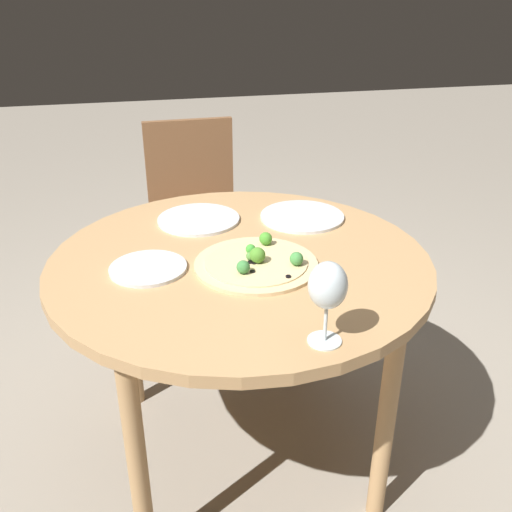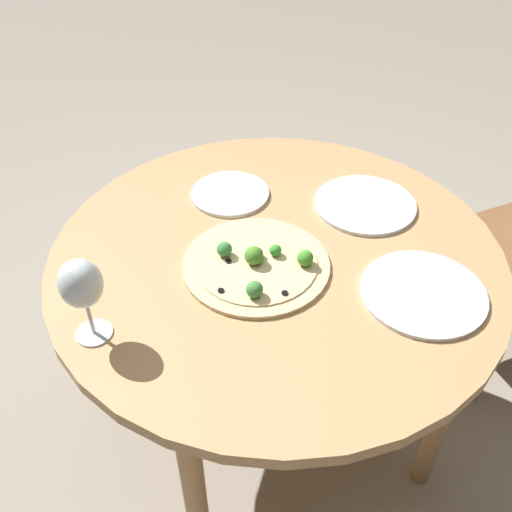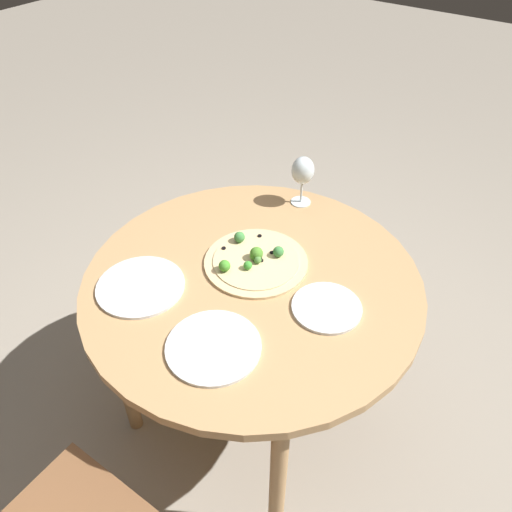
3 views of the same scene
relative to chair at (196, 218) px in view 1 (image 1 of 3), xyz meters
The scene contains 8 objects.
ground_plane 1.01m from the chair, ahead, with size 12.00×12.00×0.00m, color gray.
dining_table 0.91m from the chair, ahead, with size 1.07×1.07×0.72m.
chair is the anchor object (origin of this frame).
pizza 0.99m from the chair, ahead, with size 0.34×0.34×0.06m.
wine_glass 1.39m from the chair, ahead, with size 0.08×0.08×0.19m.
plate_near 0.75m from the chair, 22.25° to the left, with size 0.27×0.27×0.01m.
plate_far 0.97m from the chair, 14.67° to the right, with size 0.21×0.21×0.01m.
plate_side 0.66m from the chair, ahead, with size 0.26×0.26×0.01m.
Camera 1 is at (1.40, -0.28, 1.43)m, focal length 40.00 mm.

